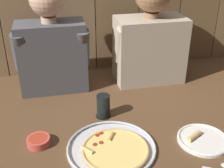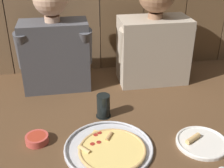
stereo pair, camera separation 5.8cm
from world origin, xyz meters
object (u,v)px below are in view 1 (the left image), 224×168
object	(u,v)px
dinner_plate	(203,139)
diner_left	(51,42)
pizza_tray	(113,148)
drinking_glass	(103,106)
diner_right	(150,34)
dipping_bowl	(38,141)

from	to	relation	value
dinner_plate	diner_left	distance (m)	0.90
pizza_tray	drinking_glass	size ratio (longest dim) A/B	3.20
dinner_plate	diner_right	size ratio (longest dim) A/B	0.36
dinner_plate	diner_right	bearing A→B (deg)	93.69
diner_right	dipping_bowl	bearing A→B (deg)	-142.65
diner_right	drinking_glass	bearing A→B (deg)	-134.75
dipping_bowl	diner_right	distance (m)	0.86
diner_left	diner_right	xyz separation A→B (m)	(0.56, 0.00, 0.00)
dipping_bowl	diner_left	distance (m)	0.57
drinking_glass	dipping_bowl	distance (m)	0.35
pizza_tray	dipping_bowl	world-z (taller)	dipping_bowl
dinner_plate	drinking_glass	size ratio (longest dim) A/B	1.90
dinner_plate	drinking_glass	xyz separation A→B (m)	(-0.38, 0.28, 0.05)
diner_left	pizza_tray	bearing A→B (deg)	-71.13
drinking_glass	diner_right	size ratio (longest dim) A/B	0.19
diner_left	dinner_plate	bearing A→B (deg)	-46.30
pizza_tray	dinner_plate	bearing A→B (deg)	-3.69
drinking_glass	dipping_bowl	bearing A→B (deg)	-153.80
dinner_plate	dipping_bowl	world-z (taller)	same
pizza_tray	dinner_plate	distance (m)	0.39
pizza_tray	diner_right	world-z (taller)	diner_right
drinking_glass	dipping_bowl	world-z (taller)	drinking_glass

